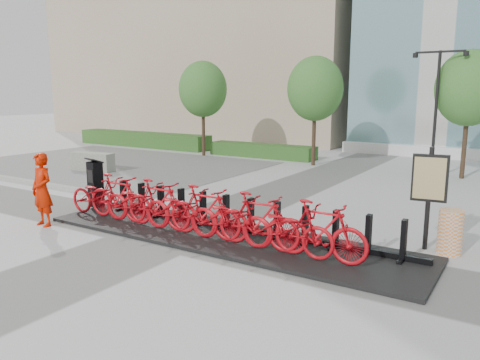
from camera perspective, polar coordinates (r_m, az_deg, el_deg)
The scene contains 26 objects.
ground at distance 11.80m, azimuth -8.08°, elevation -6.40°, with size 120.00×120.00×0.00m, color #AEAEAE.
gravel_patch at distance 23.56m, azimuth -15.67°, elevation 1.88°, with size 14.00×14.00×0.00m, color #434343.
curb at distance 20.54m, azimuth -26.25°, elevation 0.12°, with size 14.00×0.25×0.15m, color #959690.
hedge_a at distance 30.85m, azimuth -11.77°, elevation 4.87°, with size 10.00×1.40×0.90m, color #295C20.
hedge_b at distance 25.21m, azimuth 2.68°, elevation 3.61°, with size 6.00×1.20×0.70m, color #295C20.
tree_0 at distance 25.66m, azimuth -4.55°, elevation 10.96°, with size 2.60×2.60×5.10m.
tree_1 at distance 22.38m, azimuth 9.15°, elevation 10.91°, with size 2.60×2.60×5.10m.
tree_2 at distance 20.69m, azimuth 26.18°, elevation 10.00°, with size 2.60×2.60×5.10m.
streetlamp at distance 19.84m, azimuth 22.85°, elevation 8.95°, with size 2.00×0.20×5.00m.
dock_pad at distance 11.25m, azimuth -1.99°, elevation -6.93°, with size 9.60×2.40×0.08m, color black.
dock_rail_posts at distance 11.47m, azimuth -0.42°, elevation -4.16°, with size 8.02×0.50×0.85m, color black, non-canonical shape.
bike_0 at distance 13.39m, azimuth -16.81°, elevation -1.91°, with size 0.73×2.10×1.10m, color #B80B14.
bike_1 at distance 12.85m, azimuth -14.72°, elevation -2.04°, with size 0.58×2.04×1.22m, color #B80B14.
bike_2 at distance 12.36m, azimuth -12.41°, elevation -2.73°, with size 0.73×2.10×1.10m, color #B80B14.
bike_3 at distance 11.86m, azimuth -9.94°, elevation -2.90°, with size 0.58×2.04×1.22m, color #B80B14.
bike_4 at distance 11.41m, azimuth -7.25°, elevation -3.67°, with size 0.73×2.10×1.10m, color #B80B14.
bike_5 at distance 10.97m, azimuth -4.34°, elevation -3.88°, with size 0.58×2.04×1.22m, color #B80B14.
bike_6 at distance 10.58m, azimuth -1.19°, elevation -4.73°, with size 0.73×2.10×1.10m, color #B80B14.
bike_7 at distance 10.20m, azimuth 2.20°, elevation -4.97°, with size 0.58×2.04×1.22m, color #B80B14.
bike_8 at distance 9.89m, azimuth 5.82°, elevation -5.89°, with size 0.73×2.10×1.10m, color #B80B14.
bike_9 at distance 9.59m, azimuth 9.70°, elevation -6.14°, with size 0.58×2.04×1.22m, color #B80B14.
kiosk at distance 14.50m, azimuth -17.22°, elevation -0.38°, with size 0.50×0.44×1.47m.
worker_red at distance 13.12m, azimuth -22.99°, elevation -1.10°, with size 0.70×0.46×1.91m, color #C61900.
construction_barrel at distance 11.02m, azimuth 24.26°, elevation -5.82°, with size 0.51×0.51×0.98m, color orange.
jersey_barrier at distance 21.72m, azimuth -17.57°, elevation 2.13°, with size 2.10×0.57×0.81m, color #A0A391.
map_sign at distance 10.94m, azimuth 22.10°, elevation -0.29°, with size 0.75×0.22×2.28m.
Camera 1 is at (7.35, -8.56, 3.44)m, focal length 35.00 mm.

